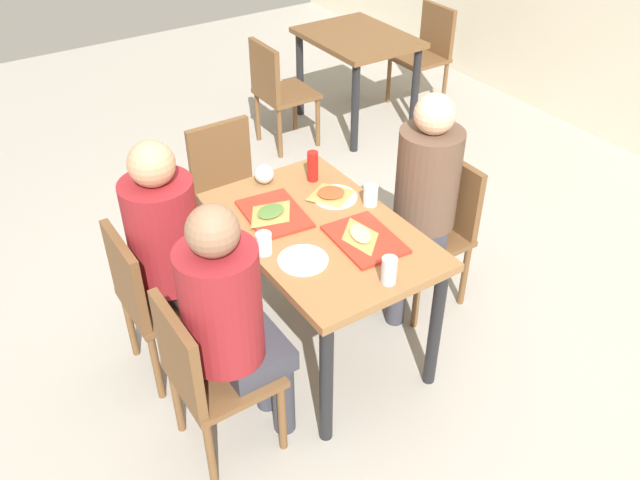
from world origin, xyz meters
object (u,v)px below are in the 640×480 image
object	(u,v)px
chair_far_side	(437,223)
soda_can	(389,270)
pizza_slice_b	(360,235)
tray_red_near	(274,214)
condiment_bottle	(313,166)
pizza_slice_a	(271,212)
foil_bundle	(264,174)
paper_plate_near_edge	(303,260)
person_far_side	(421,191)
chair_near_right	(205,371)
person_in_red	(172,242)
person_in_brown_jacket	(231,314)
plastic_cup_b	(264,243)
chair_left_end	(229,185)
paper_plate_center	(335,197)
chair_near_left	(151,294)
background_chair_far	(427,49)
background_table	(357,51)
plastic_cup_a	(371,195)
main_table	(320,245)
background_chair_near	(277,88)
pizza_slice_c	(331,194)
tray_red_far	(365,239)

from	to	relation	value
chair_far_side	soda_can	distance (m)	0.93
chair_far_side	pizza_slice_b	distance (m)	0.73
tray_red_near	condiment_bottle	distance (m)	0.38
pizza_slice_a	foil_bundle	world-z (taller)	foil_bundle
paper_plate_near_edge	person_far_side	bearing A→B (deg)	101.96
chair_near_right	person_in_red	xyz separation A→B (m)	(-0.57, 0.14, 0.25)
person_in_brown_jacket	plastic_cup_b	xyz separation A→B (m)	(-0.26, 0.30, 0.06)
chair_near_right	pizza_slice_b	xyz separation A→B (m)	(-0.11, 0.85, 0.28)
chair_left_end	paper_plate_near_edge	size ratio (longest dim) A/B	3.78
condiment_bottle	person_in_red	bearing A→B (deg)	-83.96
chair_near_right	paper_plate_center	world-z (taller)	chair_near_right
chair_near_left	background_chair_far	distance (m)	3.58
person_far_side	paper_plate_near_edge	bearing A→B (deg)	-78.04
chair_left_end	soda_can	xyz separation A→B (m)	(1.44, 0.02, 0.32)
background_table	chair_near_right	bearing A→B (deg)	-46.55
person_in_red	pizza_slice_b	world-z (taller)	person_in_red
plastic_cup_a	condiment_bottle	bearing A→B (deg)	-162.31
foil_bundle	background_chair_far	size ratio (longest dim) A/B	0.12
main_table	paper_plate_near_edge	world-z (taller)	paper_plate_near_edge
paper_plate_near_edge	soda_can	distance (m)	0.39
plastic_cup_b	background_table	size ratio (longest dim) A/B	0.11
chair_near_left	background_chair_far	world-z (taller)	same
background_chair_far	pizza_slice_a	bearing A→B (deg)	-54.69
plastic_cup_a	background_chair_far	world-z (taller)	plastic_cup_a
background_chair_near	background_chair_far	xyz separation A→B (m)	(0.00, 1.47, 0.00)
chair_far_side	background_chair_far	bearing A→B (deg)	140.50
tray_red_near	background_table	size ratio (longest dim) A/B	0.40
chair_far_side	background_chair_near	xyz separation A→B (m)	(-2.00, 0.18, 0.00)
pizza_slice_c	background_table	bearing A→B (deg)	140.84
background_chair_far	paper_plate_center	bearing A→B (deg)	-50.23
pizza_slice_a	background_chair_near	size ratio (longest dim) A/B	0.30
soda_can	background_chair_far	world-z (taller)	soda_can
pizza_slice_a	background_chair_far	world-z (taller)	background_chair_far
tray_red_near	pizza_slice_a	bearing A→B (deg)	-82.62
chair_near_left	condiment_bottle	size ratio (longest dim) A/B	5.19
person_in_brown_jacket	background_chair_near	size ratio (longest dim) A/B	1.49
chair_left_end	person_in_brown_jacket	distance (m)	1.41
chair_left_end	tray_red_far	xyz separation A→B (m)	(1.16, 0.11, 0.27)
person_far_side	background_chair_far	world-z (taller)	person_far_side
pizza_slice_b	foil_bundle	world-z (taller)	foil_bundle
paper_plate_center	pizza_slice_c	bearing A→B (deg)	-144.98
background_chair_near	chair_left_end	bearing A→B (deg)	-41.67
plastic_cup_a	condiment_bottle	world-z (taller)	condiment_bottle
main_table	background_chair_near	distance (m)	2.21
person_far_side	paper_plate_near_edge	distance (m)	0.83
chair_left_end	pizza_slice_c	xyz separation A→B (m)	(0.77, 0.19, 0.28)
background_chair_near	paper_plate_near_edge	bearing A→B (deg)	-27.49
main_table	plastic_cup_b	size ratio (longest dim) A/B	11.43
person_in_red	background_chair_near	world-z (taller)	person_in_red
pizza_slice_c	background_chair_far	xyz separation A→B (m)	(-1.81, 2.21, -0.28)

